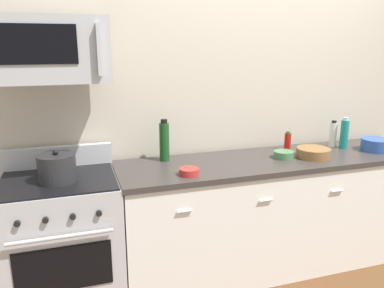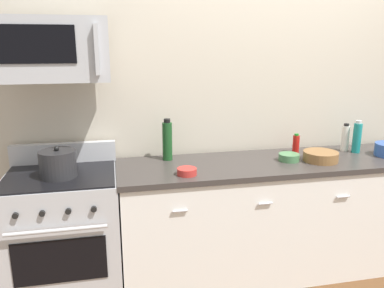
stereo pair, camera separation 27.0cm
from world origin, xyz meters
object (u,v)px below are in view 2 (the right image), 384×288
(bottle_hot_sauce_red, at_px, (296,144))
(bowl_wooden_salad, at_px, (321,156))
(microwave, at_px, (50,49))
(range_oven, at_px, (65,234))
(bowl_red_small, at_px, (187,171))
(bowl_green_glaze, at_px, (289,157))
(stockpot, at_px, (58,164))
(bottle_wine_green, at_px, (167,141))
(bottle_vinegar_white, at_px, (345,138))
(bottle_sparkling_teal, at_px, (357,137))

(bottle_hot_sauce_red, xyz_separation_m, bowl_wooden_salad, (0.08, -0.26, -0.03))
(microwave, bearing_deg, bottle_hot_sauce_red, 4.28)
(range_oven, xyz_separation_m, microwave, (0.00, 0.04, 1.28))
(bottle_hot_sauce_red, height_order, bowl_red_small, bottle_hot_sauce_red)
(range_oven, distance_m, bowl_green_glaze, 1.74)
(bowl_red_small, distance_m, stockpot, 0.86)
(range_oven, xyz_separation_m, stockpot, (0.00, -0.05, 0.54))
(bowl_green_glaze, xyz_separation_m, stockpot, (-1.67, -0.03, 0.06))
(bottle_wine_green, bearing_deg, bottle_vinegar_white, -1.85)
(stockpot, bearing_deg, bottle_hot_sauce_red, 7.31)
(bowl_red_small, bearing_deg, bottle_wine_green, 101.36)
(range_oven, distance_m, bowl_wooden_salad, 1.97)
(bottle_vinegar_white, height_order, stockpot, bottle_vinegar_white)
(microwave, bearing_deg, bowl_green_glaze, -2.27)
(range_oven, height_order, bowl_wooden_salad, range_oven)
(bottle_wine_green, bearing_deg, bowl_wooden_salad, -13.61)
(bottle_sparkling_teal, distance_m, bowl_green_glaze, 0.66)
(bowl_wooden_salad, bearing_deg, bottle_sparkling_teal, 21.38)
(bottle_sparkling_teal, distance_m, bottle_wine_green, 1.55)
(bowl_green_glaze, height_order, stockpot, stockpot)
(bottle_wine_green, height_order, bowl_red_small, bottle_wine_green)
(bottle_wine_green, relative_size, bottle_vinegar_white, 1.38)
(bottle_sparkling_teal, distance_m, bowl_red_small, 1.50)
(bottle_vinegar_white, height_order, bottle_hot_sauce_red, bottle_vinegar_white)
(bottle_wine_green, xyz_separation_m, stockpot, (-0.77, -0.25, -0.06))
(bottle_wine_green, relative_size, stockpot, 1.33)
(range_oven, relative_size, bowl_green_glaze, 6.84)
(bottle_hot_sauce_red, xyz_separation_m, bowl_green_glaze, (-0.16, -0.20, -0.05))
(bottle_sparkling_teal, xyz_separation_m, stockpot, (-2.32, -0.14, -0.03))
(bowl_green_glaze, height_order, bowl_wooden_salad, bowl_wooden_salad)
(bottle_wine_green, bearing_deg, microwave, -168.73)
(bottle_wine_green, distance_m, bowl_red_small, 0.41)
(microwave, distance_m, bottle_hot_sauce_red, 1.98)
(bowl_wooden_salad, relative_size, stockpot, 1.09)
(bottle_wine_green, height_order, bottle_hot_sauce_red, bottle_wine_green)
(bowl_wooden_salad, bearing_deg, bottle_vinegar_white, 33.11)
(bottle_sparkling_teal, xyz_separation_m, bottle_wine_green, (-1.55, 0.11, 0.03))
(bottle_sparkling_teal, relative_size, bottle_wine_green, 0.84)
(microwave, bearing_deg, bottle_sparkling_teal, 0.97)
(bottle_vinegar_white, xyz_separation_m, bowl_wooden_salad, (-0.35, -0.23, -0.07))
(microwave, relative_size, bowl_red_small, 5.48)
(bowl_wooden_salad, bearing_deg, bowl_red_small, -174.25)
(bottle_sparkling_teal, distance_m, stockpot, 2.32)
(range_oven, bearing_deg, bowl_wooden_salad, -2.30)
(bottle_sparkling_teal, bearing_deg, stockpot, -176.61)
(bottle_sparkling_teal, height_order, bowl_red_small, bottle_sparkling_teal)
(bowl_wooden_salad, bearing_deg, bottle_hot_sauce_red, 106.46)
(bottle_sparkling_teal, xyz_separation_m, bowl_wooden_salad, (-0.41, -0.16, -0.09))
(bottle_sparkling_teal, distance_m, bottle_hot_sauce_red, 0.50)
(microwave, xyz_separation_m, stockpot, (-0.00, -0.10, -0.74))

